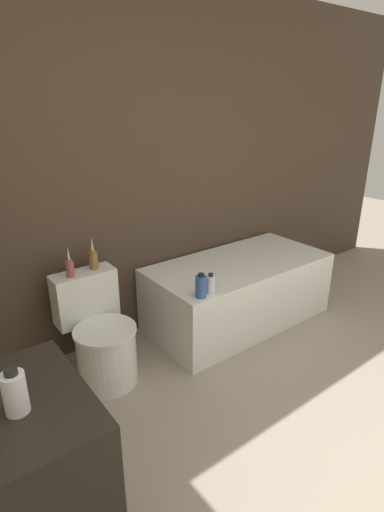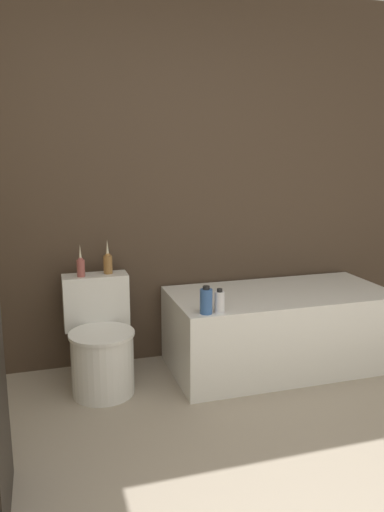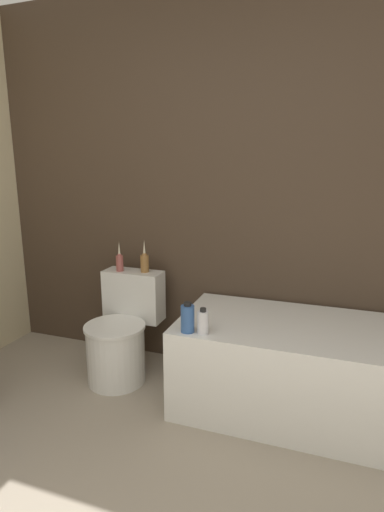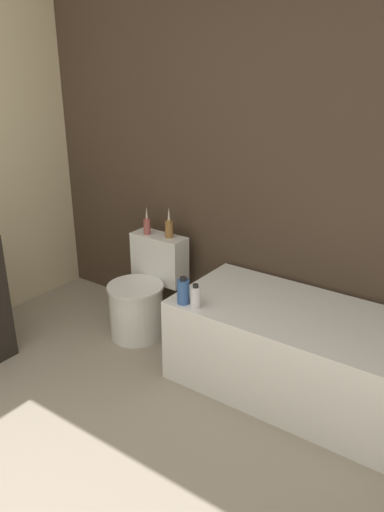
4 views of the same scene
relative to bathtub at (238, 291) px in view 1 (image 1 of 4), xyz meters
name	(u,v)px [view 1 (image 1 of 4)]	position (x,y,z in m)	size (l,w,h in m)	color
wall_back_tiled	(131,171)	(-0.73, 0.42, 1.02)	(6.40, 0.06, 2.60)	#423326
bathtub	(238,291)	(0.00, 0.00, 0.00)	(1.54, 0.75, 0.55)	white
toilet	(100,337)	(-1.25, 0.02, 0.03)	(0.43, 0.58, 0.71)	white
soap_bottle_glass	(15,392)	(-1.99, -1.08, 0.68)	(0.07, 0.07, 0.16)	silver
vase_gold	(70,267)	(-1.34, 0.19, 0.50)	(0.05, 0.05, 0.21)	#994C47
vase_silver	(93,258)	(-1.16, 0.22, 0.51)	(0.06, 0.06, 0.23)	olive
shampoo_bottle_tall	(201,286)	(-0.65, -0.31, 0.35)	(0.08, 0.08, 0.17)	#335999
shampoo_bottle_short	(211,284)	(-0.56, -0.30, 0.34)	(0.06, 0.06, 0.15)	silver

